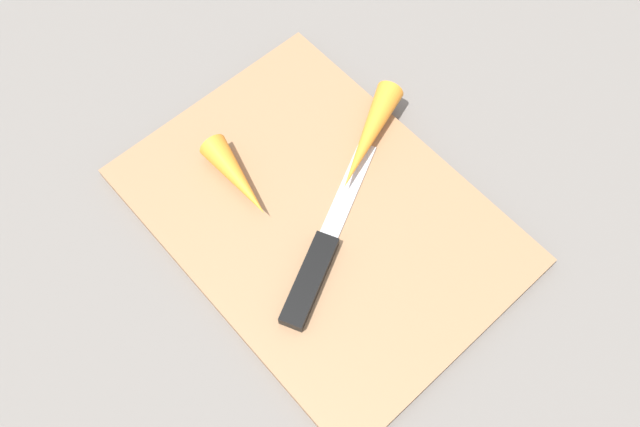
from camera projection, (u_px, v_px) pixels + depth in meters
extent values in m
plane|color=slate|center=(320.00, 219.00, 0.63)|extent=(1.40, 1.40, 0.00)
cube|color=#99704C|center=(320.00, 216.00, 0.62)|extent=(0.36, 0.26, 0.01)
cube|color=#B7B7BC|center=(349.00, 191.00, 0.63)|extent=(0.06, 0.11, 0.00)
cube|color=black|center=(310.00, 280.00, 0.58)|extent=(0.06, 0.09, 0.01)
cone|color=orange|center=(368.00, 137.00, 0.64)|extent=(0.08, 0.12, 0.03)
cone|color=orange|center=(238.00, 178.00, 0.62)|extent=(0.09, 0.04, 0.03)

